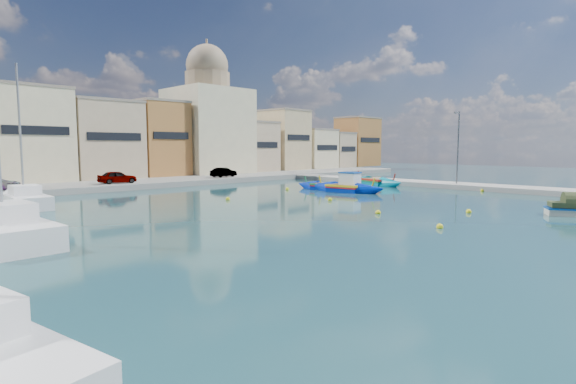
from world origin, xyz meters
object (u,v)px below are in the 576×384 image
luzzu_blue_cabin (346,188)px  yacht_north (20,200)px  church_block (208,119)px  luzzu_cyan_mid (375,183)px  luzzu_green (326,187)px  quay_street_lamp (458,147)px  tender_near (570,209)px

luzzu_blue_cabin → yacht_north: size_ratio=0.78×
church_block → luzzu_cyan_mid: (5.00, -25.57, -8.13)m
luzzu_green → luzzu_cyan_mid: bearing=-3.0°
church_block → yacht_north: 34.72m
quay_street_lamp → luzzu_blue_cabin: bearing=151.9°
luzzu_cyan_mid → tender_near: 24.40m
tender_near → yacht_north: (-23.23, 30.21, 0.03)m
quay_street_lamp → luzzu_blue_cabin: 13.28m
luzzu_green → yacht_north: bearing=162.9°
luzzu_cyan_mid → yacht_north: size_ratio=0.83×
church_block → luzzu_cyan_mid: size_ratio=2.10×
quay_street_lamp → luzzu_cyan_mid: bearing=106.2°
church_block → luzzu_green: size_ratio=2.60×
church_block → luzzu_blue_cabin: size_ratio=2.22×
church_block → quay_street_lamp: size_ratio=2.39×
quay_street_lamp → luzzu_blue_cabin: size_ratio=0.93×
yacht_north → quay_street_lamp: bearing=-24.7°
church_block → tender_near: (-5.84, -47.42, -8.00)m
luzzu_cyan_mid → quay_street_lamp: bearing=-73.8°
luzzu_cyan_mid → luzzu_green: size_ratio=1.24×
quay_street_lamp → luzzu_green: size_ratio=1.09×
yacht_north → luzzu_cyan_mid: bearing=-13.8°
quay_street_lamp → tender_near: 19.29m
quay_street_lamp → yacht_north: yacht_north is taller
church_block → yacht_north: church_block is taller
luzzu_cyan_mid → tender_near: bearing=-116.4°
tender_near → yacht_north: 38.11m
quay_street_lamp → tender_near: quay_street_lamp is taller
luzzu_blue_cabin → luzzu_cyan_mid: bearing=15.8°
luzzu_blue_cabin → tender_near: 19.50m
luzzu_blue_cabin → luzzu_cyan_mid: 9.08m
tender_near → luzzu_blue_cabin: bearing=83.8°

